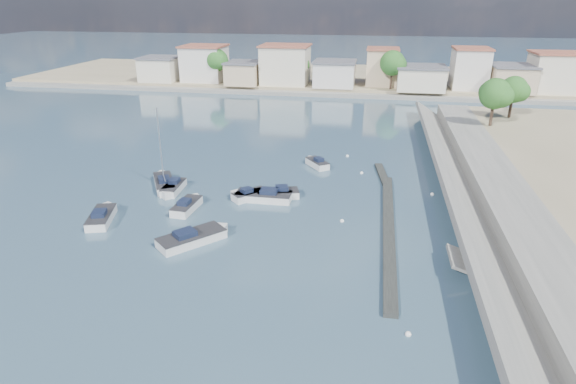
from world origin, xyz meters
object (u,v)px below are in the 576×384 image
object	(u,v)px
motorboat_c	(261,196)
sailboat	(164,182)
motorboat_d	(275,194)
motorboat_e	(188,206)
motorboat_g	(173,189)
motorboat_f	(317,163)
motorboat_a	(102,217)
motorboat_b	(252,195)
motorboat_h	(195,238)

from	to	relation	value
motorboat_c	sailboat	bearing A→B (deg)	170.18
motorboat_c	motorboat_d	distance (m)	1.61
motorboat_e	motorboat_g	distance (m)	5.15
motorboat_c	motorboat_g	xyz separation A→B (m)	(-9.81, 0.42, 0.00)
motorboat_f	motorboat_g	world-z (taller)	same
motorboat_c	motorboat_e	world-z (taller)	same
motorboat_a	motorboat_d	distance (m)	17.07
sailboat	motorboat_b	bearing A→B (deg)	-9.51
motorboat_e	sailboat	size ratio (longest dim) A/B	0.53
motorboat_b	motorboat_g	world-z (taller)	same
motorboat_h	motorboat_f	bearing A→B (deg)	70.03
motorboat_h	motorboat_b	bearing A→B (deg)	76.52
motorboat_e	motorboat_d	bearing A→B (deg)	29.44
motorboat_a	motorboat_g	world-z (taller)	same
motorboat_d	motorboat_e	size ratio (longest dim) A/B	1.05
motorboat_a	motorboat_g	bearing A→B (deg)	64.38
motorboat_b	motorboat_f	bearing A→B (deg)	64.65
motorboat_b	motorboat_e	xyz separation A→B (m)	(-5.54, -3.83, 0.00)
motorboat_a	motorboat_b	world-z (taller)	same
motorboat_b	motorboat_f	size ratio (longest dim) A/B	0.97
motorboat_b	motorboat_a	bearing A→B (deg)	-148.58
motorboat_f	sailboat	world-z (taller)	sailboat
motorboat_g	motorboat_c	bearing A→B (deg)	-2.42
motorboat_b	motorboat_h	xyz separation A→B (m)	(-2.43, -10.12, 0.00)
motorboat_b	motorboat_d	world-z (taller)	same
motorboat_e	motorboat_g	xyz separation A→B (m)	(-3.23, 4.00, 0.00)
motorboat_a	motorboat_c	world-z (taller)	same
motorboat_d	motorboat_f	size ratio (longest dim) A/B	1.30
motorboat_a	motorboat_f	world-z (taller)	same
motorboat_c	motorboat_d	xyz separation A→B (m)	(1.35, 0.88, -0.00)
motorboat_a	motorboat_e	size ratio (longest dim) A/B	1.13
motorboat_f	motorboat_g	size ratio (longest dim) A/B	0.80
motorboat_f	sailboat	xyz separation A→B (m)	(-15.87, -9.60, 0.04)
motorboat_f	motorboat_c	bearing A→B (deg)	-110.54
motorboat_e	motorboat_h	bearing A→B (deg)	-63.67
motorboat_a	sailboat	size ratio (longest dim) A/B	0.60
motorboat_a	motorboat_f	bearing A→B (deg)	46.71
motorboat_f	sailboat	size ratio (longest dim) A/B	0.42
motorboat_g	sailboat	bearing A→B (deg)	137.42
motorboat_a	motorboat_g	distance (m)	8.68
motorboat_d	motorboat_h	xyz separation A→B (m)	(-4.81, -10.76, 0.00)
motorboat_d	motorboat_a	bearing A→B (deg)	-150.91
motorboat_a	motorboat_e	world-z (taller)	same
motorboat_c	motorboat_a	bearing A→B (deg)	-151.34
motorboat_c	motorboat_d	bearing A→B (deg)	33.19
motorboat_e	motorboat_f	world-z (taller)	same
motorboat_e	motorboat_h	world-z (taller)	same
motorboat_d	motorboat_h	size ratio (longest dim) A/B	0.86
motorboat_b	motorboat_d	bearing A→B (deg)	15.12
motorboat_d	sailboat	xyz separation A→B (m)	(-12.88, 1.11, 0.04)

